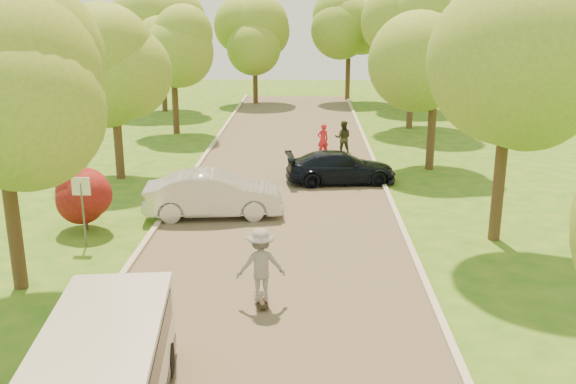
# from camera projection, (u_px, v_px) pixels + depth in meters

# --- Properties ---
(ground) EXTENTS (100.00, 100.00, 0.00)m
(ground) POSITION_uv_depth(u_px,v_px,m) (268.00, 308.00, 15.55)
(ground) COLOR #266017
(ground) RESTS_ON ground
(road) EXTENTS (8.00, 60.00, 0.01)m
(road) POSITION_uv_depth(u_px,v_px,m) (281.00, 208.00, 23.22)
(road) COLOR #4C4438
(road) RESTS_ON ground
(curb_left) EXTENTS (0.18, 60.00, 0.12)m
(curb_left) POSITION_uv_depth(u_px,v_px,m) (170.00, 206.00, 23.33)
(curb_left) COLOR #B2AD9E
(curb_left) RESTS_ON ground
(curb_right) EXTENTS (0.18, 60.00, 0.12)m
(curb_right) POSITION_uv_depth(u_px,v_px,m) (394.00, 208.00, 23.09)
(curb_right) COLOR #B2AD9E
(curb_right) RESTS_ON ground
(street_sign) EXTENTS (0.55, 0.06, 2.17)m
(street_sign) POSITION_uv_depth(u_px,v_px,m) (82.00, 197.00, 19.12)
(street_sign) COLOR #59595E
(street_sign) RESTS_ON ground
(red_shrub) EXTENTS (1.70, 1.70, 1.95)m
(red_shrub) POSITION_uv_depth(u_px,v_px,m) (84.00, 197.00, 20.70)
(red_shrub) COLOR #382619
(red_shrub) RESTS_ON ground
(tree_l_mida) EXTENTS (4.71, 4.60, 7.39)m
(tree_l_mida) POSITION_uv_depth(u_px,v_px,m) (5.00, 88.00, 15.25)
(tree_l_mida) COLOR #382619
(tree_l_mida) RESTS_ON ground
(tree_l_midb) EXTENTS (4.30, 4.20, 6.62)m
(tree_l_midb) POSITION_uv_depth(u_px,v_px,m) (117.00, 69.00, 25.98)
(tree_l_midb) COLOR #382619
(tree_l_midb) RESTS_ON ground
(tree_l_far) EXTENTS (4.92, 4.80, 7.79)m
(tree_l_far) POSITION_uv_depth(u_px,v_px,m) (176.00, 36.00, 35.32)
(tree_l_far) COLOR #382619
(tree_l_far) RESTS_ON ground
(tree_r_mida) EXTENTS (5.13, 5.00, 7.95)m
(tree_r_mida) POSITION_uv_depth(u_px,v_px,m) (518.00, 60.00, 18.59)
(tree_r_mida) COLOR #382619
(tree_r_mida) RESTS_ON ground
(tree_r_midb) EXTENTS (4.51, 4.40, 7.01)m
(tree_r_midb) POSITION_uv_depth(u_px,v_px,m) (441.00, 59.00, 27.43)
(tree_r_midb) COLOR #382619
(tree_r_midb) RESTS_ON ground
(tree_r_far) EXTENTS (5.33, 5.20, 8.34)m
(tree_r_far) POSITION_uv_depth(u_px,v_px,m) (418.00, 28.00, 36.74)
(tree_r_far) COLOR #382619
(tree_r_far) RESTS_ON ground
(tree_bg_a) EXTENTS (5.12, 5.00, 7.72)m
(tree_bg_a) POSITION_uv_depth(u_px,v_px,m) (164.00, 33.00, 43.11)
(tree_bg_a) COLOR #382619
(tree_bg_a) RESTS_ON ground
(tree_bg_b) EXTENTS (5.12, 5.00, 7.95)m
(tree_bg_b) POSITION_uv_depth(u_px,v_px,m) (413.00, 28.00, 44.47)
(tree_bg_b) COLOR #382619
(tree_bg_b) RESTS_ON ground
(tree_bg_c) EXTENTS (4.92, 4.80, 7.33)m
(tree_bg_c) POSITION_uv_depth(u_px,v_px,m) (258.00, 35.00, 46.86)
(tree_bg_c) COLOR #382619
(tree_bg_c) RESTS_ON ground
(tree_bg_d) EXTENTS (5.12, 5.00, 7.72)m
(tree_bg_d) POSITION_uv_depth(u_px,v_px,m) (352.00, 30.00, 48.49)
(tree_bg_d) COLOR #382619
(tree_bg_d) RESTS_ON ground
(minivan) EXTENTS (2.52, 5.21, 1.87)m
(minivan) POSITION_uv_depth(u_px,v_px,m) (103.00, 379.00, 10.84)
(minivan) COLOR silver
(minivan) RESTS_ON ground
(silver_sedan) EXTENTS (4.90, 2.16, 1.57)m
(silver_sedan) POSITION_uv_depth(u_px,v_px,m) (214.00, 194.00, 22.15)
(silver_sedan) COLOR silver
(silver_sedan) RESTS_ON ground
(dark_sedan) EXTENTS (4.71, 2.37, 1.31)m
(dark_sedan) POSITION_uv_depth(u_px,v_px,m) (341.00, 167.00, 26.38)
(dark_sedan) COLOR black
(dark_sedan) RESTS_ON ground
(longboard) EXTENTS (0.43, 0.98, 0.11)m
(longboard) POSITION_uv_depth(u_px,v_px,m) (261.00, 300.00, 15.72)
(longboard) COLOR black
(longboard) RESTS_ON ground
(skateboarder) EXTENTS (1.29, 0.88, 1.84)m
(skateboarder) POSITION_uv_depth(u_px,v_px,m) (261.00, 265.00, 15.46)
(skateboarder) COLOR gray
(skateboarder) RESTS_ON longboard
(person_striped) EXTENTS (0.68, 0.57, 1.58)m
(person_striped) POSITION_uv_depth(u_px,v_px,m) (323.00, 140.00, 31.12)
(person_striped) COLOR red
(person_striped) RESTS_ON ground
(person_olive) EXTENTS (0.86, 0.70, 1.68)m
(person_olive) POSITION_uv_depth(u_px,v_px,m) (343.00, 138.00, 31.38)
(person_olive) COLOR #2E331E
(person_olive) RESTS_ON ground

